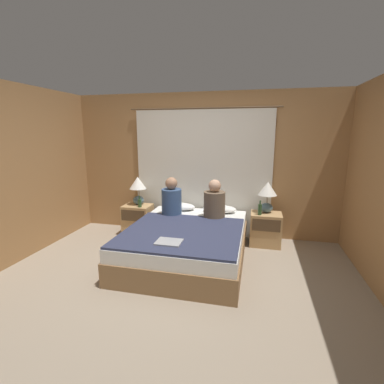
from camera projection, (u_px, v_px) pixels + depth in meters
name	position (u px, v px, depth m)	size (l,w,h in m)	color
ground_plane	(175.00, 279.00, 3.52)	(16.00, 16.00, 0.00)	gray
wall_back	(203.00, 165.00, 4.95)	(4.79, 0.06, 2.50)	#A37547
wall_left	(8.00, 175.00, 3.79)	(0.06, 3.62, 2.50)	#A37547
curtain_panel	(202.00, 173.00, 4.92)	(2.61, 0.02, 2.24)	silver
bed	(187.00, 243.00, 4.07)	(1.63, 2.08, 0.49)	olive
nightstand_left	(138.00, 219.00, 5.06)	(0.49, 0.40, 0.54)	tan
nightstand_right	(265.00, 229.00, 4.56)	(0.49, 0.40, 0.54)	tan
lamp_left	(138.00, 187.00, 5.00)	(0.30, 0.30, 0.51)	slate
lamp_right	(267.00, 193.00, 4.50)	(0.30, 0.30, 0.51)	slate
pillow_left	(179.00, 206.00, 4.89)	(0.56, 0.30, 0.12)	white
pillow_right	(220.00, 209.00, 4.73)	(0.56, 0.30, 0.12)	white
blanket_on_bed	(182.00, 232.00, 3.76)	(1.57, 1.49, 0.03)	#2D334C
person_left_in_bed	(172.00, 200.00, 4.53)	(0.33, 0.33, 0.63)	#38517A
person_right_in_bed	(214.00, 202.00, 4.38)	(0.34, 0.34, 0.62)	brown
beer_bottle_on_left_stand	(140.00, 203.00, 4.87)	(0.07, 0.07, 0.20)	#2D4C28
beer_bottle_on_right_stand	(260.00, 209.00, 4.41)	(0.06, 0.06, 0.23)	#2D4C28
laptop_on_bed	(169.00, 242.00, 3.36)	(0.31, 0.24, 0.02)	#9EA0A5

